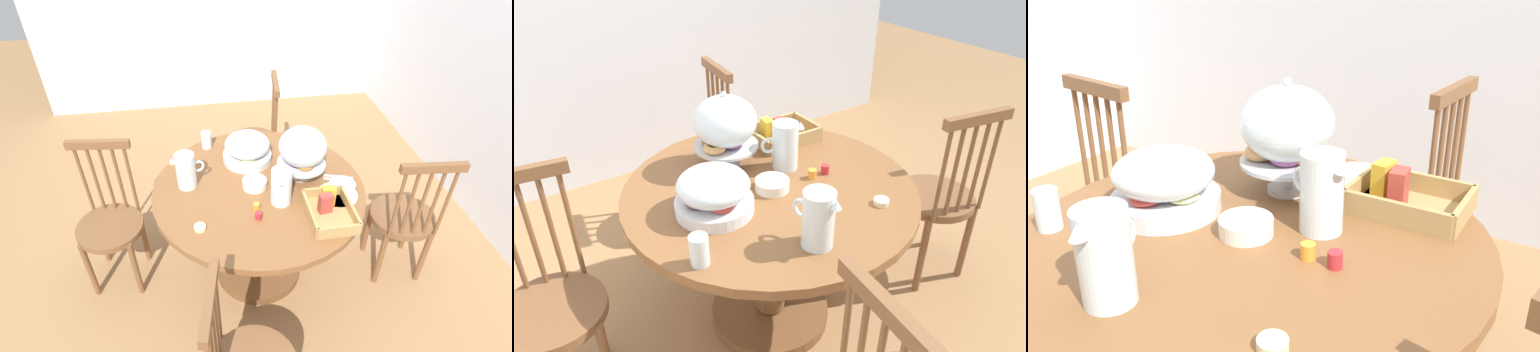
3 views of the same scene
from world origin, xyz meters
The scene contains 20 objects.
ground_plane centered at (0.00, 0.00, 0.00)m, with size 10.00×10.00×0.00m, color #997047.
dining_table centered at (0.06, 0.07, 0.53)m, with size 1.21×1.21×0.74m.
windsor_chair_near_window centered at (-0.07, -0.82, 0.45)m, with size 0.40×0.40×0.97m.
windsor_chair_facing_door centered at (0.17, 0.97, 0.45)m, with size 0.40×0.40×0.97m.
windsor_chair_far_side centered at (-0.84, 0.21, 0.45)m, with size 0.40×0.40×0.97m.
pastry_stand_with_dome centered at (0.00, 0.33, 0.94)m, with size 0.28×0.28×0.34m.
fruit_platter_covered centered at (-0.22, 0.05, 0.83)m, with size 0.30×0.30×0.18m.
orange_juice_pitcher centered at (-0.02, -0.33, 0.84)m, with size 0.11×0.19×0.21m.
milk_pitcher centered at (0.20, 0.17, 0.84)m, with size 0.19×0.11×0.21m.
cereal_basket centered at (0.34, 0.40, 0.77)m, with size 0.32×0.24×0.12m.
china_plate_large centered at (0.20, 0.49, 0.75)m, with size 0.22×0.22×0.01m, color white.
china_plate_small centered at (0.13, 0.55, 0.76)m, with size 0.15×0.15×0.01m, color white.
cereal_bowl centered at (0.05, 0.05, 0.76)m, with size 0.14×0.14×0.04m, color white.
drinking_glass centered at (-0.40, -0.19, 0.80)m, with size 0.06×0.06×0.11m, color silver.
butter_dish centered at (0.34, -0.27, 0.75)m, with size 0.06×0.06×0.02m, color beige.
jam_jar_strawberry centered at (0.31, 0.03, 0.76)m, with size 0.04×0.04×0.04m, color #B7282D.
jam_jar_apricot centered at (0.24, 0.03, 0.76)m, with size 0.04×0.04×0.04m, color orange.
table_knife centered at (0.07, 0.54, 0.74)m, with size 0.17×0.01×0.01m, color silver.
dinner_fork centered at (0.04, 0.55, 0.74)m, with size 0.17×0.01×0.01m, color silver.
soup_spoon centered at (0.34, 0.45, 0.74)m, with size 0.17×0.01×0.01m, color silver.
Camera 1 is at (1.80, -0.22, 2.20)m, focal length 28.19 mm.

